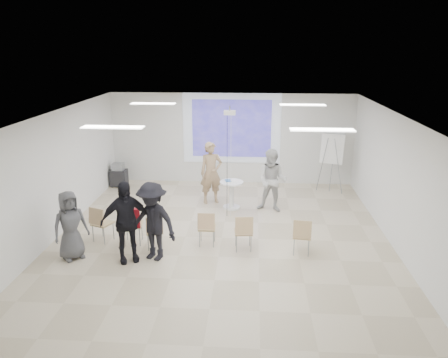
# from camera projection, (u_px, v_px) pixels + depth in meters

# --- Properties ---
(floor) EXTENTS (8.00, 9.00, 0.10)m
(floor) POSITION_uv_depth(u_px,v_px,m) (222.00, 240.00, 10.62)
(floor) COLOR beige
(floor) RESTS_ON ground
(ceiling) EXTENTS (8.00, 9.00, 0.10)m
(ceiling) POSITION_uv_depth(u_px,v_px,m) (222.00, 112.00, 9.70)
(ceiling) COLOR white
(ceiling) RESTS_ON wall_back
(wall_back) EXTENTS (8.00, 0.10, 3.00)m
(wall_back) POSITION_uv_depth(u_px,v_px,m) (232.00, 139.00, 14.50)
(wall_back) COLOR silver
(wall_back) RESTS_ON floor
(wall_left) EXTENTS (0.10, 9.00, 3.00)m
(wall_left) POSITION_uv_depth(u_px,v_px,m) (53.00, 175.00, 10.43)
(wall_left) COLOR silver
(wall_left) RESTS_ON floor
(wall_right) EXTENTS (0.10, 9.00, 3.00)m
(wall_right) POSITION_uv_depth(u_px,v_px,m) (399.00, 182.00, 9.90)
(wall_right) COLOR silver
(wall_right) RESTS_ON floor
(projection_halo) EXTENTS (3.20, 0.01, 2.30)m
(projection_halo) POSITION_uv_depth(u_px,v_px,m) (232.00, 129.00, 14.33)
(projection_halo) COLOR silver
(projection_halo) RESTS_ON wall_back
(projection_image) EXTENTS (2.60, 0.01, 1.90)m
(projection_image) POSITION_uv_depth(u_px,v_px,m) (232.00, 129.00, 14.32)
(projection_image) COLOR #352FA2
(projection_image) RESTS_ON wall_back
(pedestal_table) EXTENTS (0.81, 0.81, 0.83)m
(pedestal_table) POSITION_uv_depth(u_px,v_px,m) (231.00, 193.00, 12.39)
(pedestal_table) COLOR white
(pedestal_table) RESTS_ON floor
(player_left) EXTENTS (0.88, 0.74, 2.06)m
(player_left) POSITION_uv_depth(u_px,v_px,m) (211.00, 169.00, 12.70)
(player_left) COLOR tan
(player_left) RESTS_ON floor
(player_right) EXTENTS (1.10, 0.97, 1.96)m
(player_right) POSITION_uv_depth(u_px,v_px,m) (272.00, 177.00, 12.05)
(player_right) COLOR silver
(player_right) RESTS_ON floor
(controller_left) EXTENTS (0.08, 0.13, 0.04)m
(controller_left) POSITION_uv_depth(u_px,v_px,m) (218.00, 156.00, 12.83)
(controller_left) COLOR white
(controller_left) RESTS_ON player_left
(controller_right) EXTENTS (0.08, 0.14, 0.04)m
(controller_right) POSITION_uv_depth(u_px,v_px,m) (266.00, 163.00, 12.20)
(controller_right) COLOR silver
(controller_right) RESTS_ON player_right
(chair_far_left) EXTENTS (0.55, 0.57, 0.88)m
(chair_far_left) POSITION_uv_depth(u_px,v_px,m) (100.00, 221.00, 10.24)
(chair_far_left) COLOR tan
(chair_far_left) RESTS_ON floor
(chair_left_mid) EXTENTS (0.48, 0.51, 0.94)m
(chair_left_mid) POSITION_uv_depth(u_px,v_px,m) (132.00, 223.00, 10.09)
(chair_left_mid) COLOR tan
(chair_left_mid) RESTS_ON floor
(chair_left_inner) EXTENTS (0.48, 0.50, 0.81)m
(chair_left_inner) POSITION_uv_depth(u_px,v_px,m) (154.00, 229.00, 9.91)
(chair_left_inner) COLOR tan
(chair_left_inner) RESTS_ON floor
(chair_center) EXTENTS (0.40, 0.43, 0.85)m
(chair_center) POSITION_uv_depth(u_px,v_px,m) (207.00, 226.00, 10.05)
(chair_center) COLOR tan
(chair_center) RESTS_ON floor
(chair_right_inner) EXTENTS (0.44, 0.47, 0.86)m
(chair_right_inner) POSITION_uv_depth(u_px,v_px,m) (244.00, 230.00, 9.80)
(chair_right_inner) COLOR tan
(chair_right_inner) RESTS_ON floor
(chair_right_far) EXTENTS (0.44, 0.47, 0.85)m
(chair_right_far) POSITION_uv_depth(u_px,v_px,m) (302.00, 234.00, 9.62)
(chair_right_far) COLOR tan
(chair_right_far) RESTS_ON floor
(red_jacket) EXTENTS (0.48, 0.15, 0.45)m
(red_jacket) POSITION_uv_depth(u_px,v_px,m) (129.00, 218.00, 9.91)
(red_jacket) COLOR maroon
(red_jacket) RESTS_ON chair_left_mid
(laptop) EXTENTS (0.35, 0.29, 0.02)m
(laptop) POSITION_uv_depth(u_px,v_px,m) (155.00, 229.00, 10.01)
(laptop) COLOR black
(laptop) RESTS_ON chair_left_inner
(audience_left) EXTENTS (1.40, 1.17, 2.07)m
(audience_left) POSITION_uv_depth(u_px,v_px,m) (125.00, 216.00, 9.21)
(audience_left) COLOR black
(audience_left) RESTS_ON floor
(audience_mid) EXTENTS (1.45, 1.14, 1.98)m
(audience_mid) POSITION_uv_depth(u_px,v_px,m) (152.00, 216.00, 9.30)
(audience_mid) COLOR black
(audience_mid) RESTS_ON floor
(audience_outer) EXTENTS (0.99, 0.98, 1.73)m
(audience_outer) POSITION_uv_depth(u_px,v_px,m) (70.00, 221.00, 9.37)
(audience_outer) COLOR #525357
(audience_outer) RESTS_ON floor
(flipchart_easel) EXTENTS (0.78, 0.63, 1.93)m
(flipchart_easel) POSITION_uv_depth(u_px,v_px,m) (332.00, 148.00, 13.45)
(flipchart_easel) COLOR gray
(flipchart_easel) RESTS_ON floor
(av_cart) EXTENTS (0.52, 0.42, 0.79)m
(av_cart) POSITION_uv_depth(u_px,v_px,m) (119.00, 176.00, 14.36)
(av_cart) COLOR black
(av_cart) RESTS_ON floor
(ceiling_projector) EXTENTS (0.30, 0.25, 3.00)m
(ceiling_projector) POSITION_uv_depth(u_px,v_px,m) (230.00, 118.00, 11.23)
(ceiling_projector) COLOR white
(ceiling_projector) RESTS_ON ceiling
(fluor_panel_nw) EXTENTS (1.20, 0.30, 0.02)m
(fluor_panel_nw) POSITION_uv_depth(u_px,v_px,m) (153.00, 104.00, 11.76)
(fluor_panel_nw) COLOR white
(fluor_panel_nw) RESTS_ON ceiling
(fluor_panel_ne) EXTENTS (1.20, 0.30, 0.02)m
(fluor_panel_ne) POSITION_uv_depth(u_px,v_px,m) (303.00, 105.00, 11.50)
(fluor_panel_ne) COLOR white
(fluor_panel_ne) RESTS_ON ceiling
(fluor_panel_sw) EXTENTS (1.20, 0.30, 0.02)m
(fluor_panel_sw) POSITION_uv_depth(u_px,v_px,m) (113.00, 127.00, 8.43)
(fluor_panel_sw) COLOR white
(fluor_panel_sw) RESTS_ON ceiling
(fluor_panel_se) EXTENTS (1.20, 0.30, 0.02)m
(fluor_panel_se) POSITION_uv_depth(u_px,v_px,m) (322.00, 130.00, 8.17)
(fluor_panel_se) COLOR white
(fluor_panel_se) RESTS_ON ceiling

